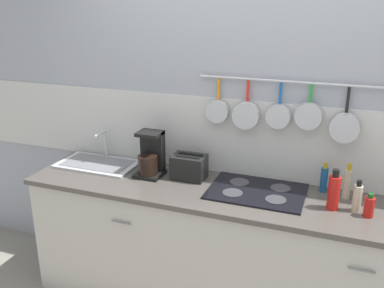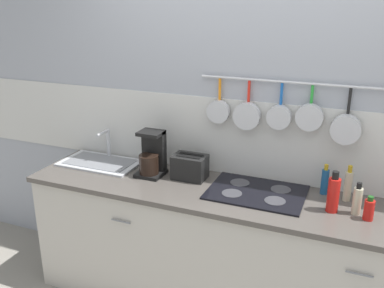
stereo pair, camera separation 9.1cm
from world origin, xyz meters
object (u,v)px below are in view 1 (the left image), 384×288
object	(u,v)px
bottle_hot_sauce	(324,179)
bottle_vinegar	(334,192)
bottle_olive_oil	(347,183)
bottle_sesame_oil	(357,198)
bottle_dish_soap	(369,206)
coffee_maker	(151,157)
toaster	(189,167)

from	to	relation	value
bottle_hot_sauce	bottle_vinegar	bearing A→B (deg)	-72.58
bottle_vinegar	bottle_olive_oil	distance (m)	0.19
bottle_sesame_oil	bottle_dish_soap	bearing A→B (deg)	-32.82
bottle_vinegar	bottle_sesame_oil	xyz separation A→B (m)	(0.13, 0.02, -0.02)
coffee_maker	bottle_olive_oil	size ratio (longest dim) A/B	1.38
coffee_maker	bottle_vinegar	xyz separation A→B (m)	(1.23, -0.09, -0.02)
bottle_sesame_oil	bottle_dish_soap	world-z (taller)	bottle_sesame_oil
toaster	bottle_olive_oil	size ratio (longest dim) A/B	1.07
bottle_sesame_oil	bottle_vinegar	bearing A→B (deg)	-173.44
coffee_maker	bottle_vinegar	size ratio (longest dim) A/B	1.26
coffee_maker	bottle_olive_oil	bearing A→B (deg)	3.92
toaster	bottle_dish_soap	xyz separation A→B (m)	(1.16, -0.15, -0.02)
toaster	bottle_hot_sauce	bearing A→B (deg)	6.47
bottle_hot_sauce	toaster	bearing A→B (deg)	-173.53
bottle_hot_sauce	bottle_vinegar	xyz separation A→B (m)	(0.07, -0.22, 0.02)
bottle_hot_sauce	bottle_sesame_oil	size ratio (longest dim) A/B	1.01
toaster	bottle_hot_sauce	xyz separation A→B (m)	(0.89, 0.10, 0.00)
toaster	bottle_vinegar	world-z (taller)	bottle_vinegar
coffee_maker	bottle_dish_soap	world-z (taller)	coffee_maker
bottle_vinegar	bottle_olive_oil	world-z (taller)	bottle_vinegar
toaster	bottle_vinegar	bearing A→B (deg)	-7.29
bottle_vinegar	bottle_dish_soap	size ratio (longest dim) A/B	1.75
bottle_olive_oil	bottle_dish_soap	bearing A→B (deg)	-58.08
toaster	bottle_olive_oil	world-z (taller)	bottle_olive_oil
bottle_vinegar	bottle_hot_sauce	bearing A→B (deg)	107.42
bottle_vinegar	bottle_sesame_oil	bearing A→B (deg)	6.56
bottle_vinegar	bottle_sesame_oil	world-z (taller)	bottle_vinegar
toaster	bottle_olive_oil	distance (m)	1.03
bottle_sesame_oil	bottle_dish_soap	size ratio (longest dim) A/B	1.37
bottle_olive_oil	bottle_sesame_oil	distance (m)	0.18
bottle_sesame_oil	bottle_dish_soap	xyz separation A→B (m)	(0.07, -0.04, -0.02)
coffee_maker	bottle_olive_oil	world-z (taller)	coffee_maker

